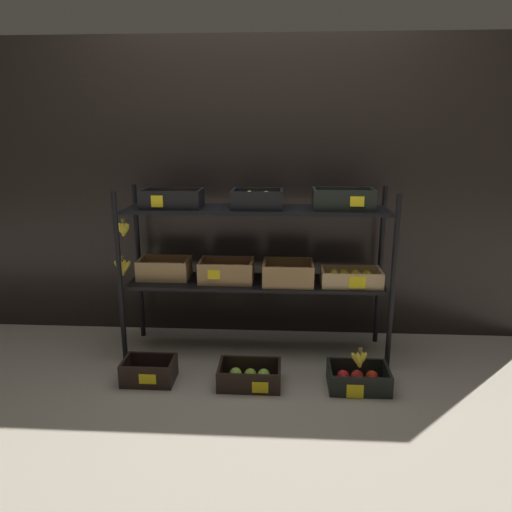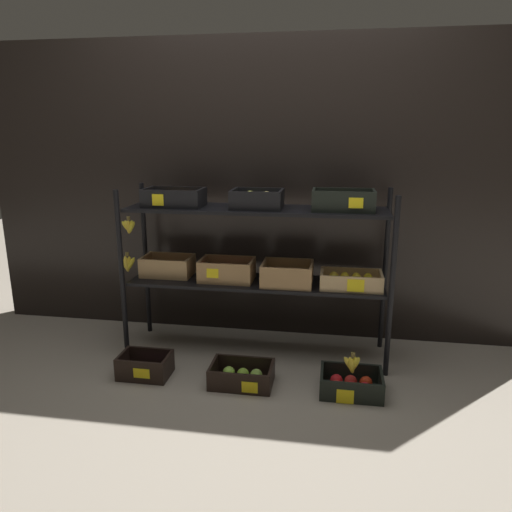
# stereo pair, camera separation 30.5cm
# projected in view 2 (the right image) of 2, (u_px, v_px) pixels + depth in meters

# --- Properties ---
(ground_plane) EXTENTS (10.00, 10.00, 0.00)m
(ground_plane) POSITION_uv_depth(u_px,v_px,m) (256.00, 350.00, 3.22)
(ground_plane) COLOR gray
(storefront_wall) EXTENTS (4.05, 0.12, 2.04)m
(storefront_wall) POSITION_uv_depth(u_px,v_px,m) (265.00, 192.00, 3.35)
(storefront_wall) COLOR black
(storefront_wall) RESTS_ON ground_plane
(display_rack) EXTENTS (1.77, 0.43, 1.09)m
(display_rack) POSITION_uv_depth(u_px,v_px,m) (254.00, 247.00, 3.04)
(display_rack) COLOR black
(display_rack) RESTS_ON ground_plane
(crate_ground_plum) EXTENTS (0.30, 0.21, 0.14)m
(crate_ground_plum) POSITION_uv_depth(u_px,v_px,m) (145.00, 368.00, 2.88)
(crate_ground_plum) COLOR black
(crate_ground_plum) RESTS_ON ground_plane
(crate_ground_apple_green) EXTENTS (0.36, 0.24, 0.12)m
(crate_ground_apple_green) POSITION_uv_depth(u_px,v_px,m) (242.00, 377.00, 2.79)
(crate_ground_apple_green) COLOR black
(crate_ground_apple_green) RESTS_ON ground_plane
(crate_ground_apple_red) EXTENTS (0.35, 0.25, 0.12)m
(crate_ground_apple_red) POSITION_uv_depth(u_px,v_px,m) (351.00, 385.00, 2.70)
(crate_ground_apple_red) COLOR black
(crate_ground_apple_red) RESTS_ON ground_plane
(banana_bunch_loose) EXTENTS (0.11, 0.05, 0.12)m
(banana_bunch_loose) POSITION_uv_depth(u_px,v_px,m) (352.00, 364.00, 2.66)
(banana_bunch_loose) COLOR brown
(banana_bunch_loose) RESTS_ON crate_ground_apple_red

